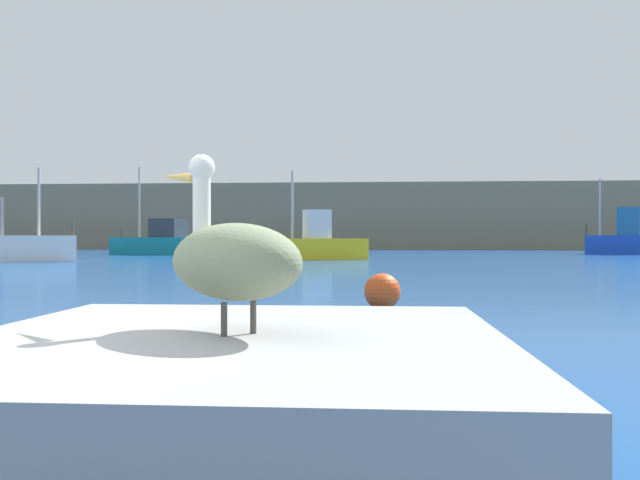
{
  "coord_description": "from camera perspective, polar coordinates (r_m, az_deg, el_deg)",
  "views": [
    {
      "loc": [
        1.99,
        -2.87,
        1.05
      ],
      "look_at": [
        0.5,
        17.04,
        0.99
      ],
      "focal_mm": 38.15,
      "sensor_mm": 36.0,
      "label": 1
    }
  ],
  "objects": [
    {
      "name": "fishing_boat_teal",
      "position": [
        43.56,
        -12.55,
        -0.23
      ],
      "size": [
        7.61,
        4.05,
        5.56
      ],
      "rotation": [
        0.0,
        0.0,
        2.89
      ],
      "color": "teal",
      "rests_on": "ground"
    },
    {
      "name": "hillside_backdrop",
      "position": [
        69.45,
        2.64,
        1.87
      ],
      "size": [
        140.0,
        13.48,
        6.21
      ],
      "primitive_type": "cube",
      "color": "#7F755B",
      "rests_on": "ground"
    },
    {
      "name": "pier_dock",
      "position": [
        3.29,
        -7.23,
        -13.0
      ],
      "size": [
        2.51,
        2.71,
        0.6
      ],
      "primitive_type": "cube",
      "color": "#979797",
      "rests_on": "ground"
    },
    {
      "name": "mooring_buoy",
      "position": [
        9.95,
        5.25,
        -4.34
      ],
      "size": [
        0.53,
        0.53,
        0.53
      ],
      "primitive_type": "sphere",
      "color": "#E54C19",
      "rests_on": "ground"
    },
    {
      "name": "pelican",
      "position": [
        3.22,
        -7.39,
        -1.54
      ],
      "size": [
        1.02,
        1.08,
        0.87
      ],
      "rotation": [
        0.0,
        0.0,
        2.31
      ],
      "color": "gray",
      "rests_on": "pier_dock"
    },
    {
      "name": "fishing_boat_yellow",
      "position": [
        32.56,
        -0.08,
        -0.33
      ],
      "size": [
        4.69,
        2.89,
        4.22
      ],
      "rotation": [
        0.0,
        0.0,
        3.54
      ],
      "color": "yellow",
      "rests_on": "ground"
    },
    {
      "name": "fishing_boat_blue",
      "position": [
        47.34,
        24.12,
        0.06
      ],
      "size": [
        4.68,
        2.5,
        4.87
      ],
      "rotation": [
        0.0,
        0.0,
        2.85
      ],
      "color": "blue",
      "rests_on": "ground"
    }
  ]
}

